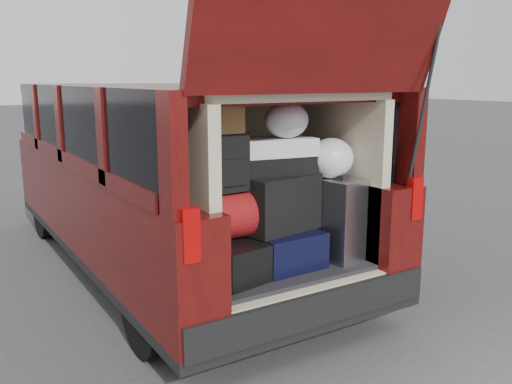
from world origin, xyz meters
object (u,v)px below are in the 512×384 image
black_hardshell (229,256)px  backpack (226,162)px  twotone_duffel (274,156)px  silver_roller (335,219)px  navy_hardshell (277,246)px  black_soft_case (278,203)px  red_duffel (227,215)px

black_hardshell → backpack: bearing=-163.2°
twotone_duffel → silver_roller: bearing=-15.2°
navy_hardshell → black_soft_case: 0.32m
backpack → black_soft_case: bearing=-1.4°
black_hardshell → black_soft_case: black_soft_case is taller
red_duffel → backpack: bearing=-121.1°
red_duffel → backpack: (-0.01, -0.02, 0.35)m
silver_roller → twotone_duffel: 0.65m
twotone_duffel → navy_hardshell: bearing=-87.2°
navy_hardshell → backpack: size_ratio=1.53×
red_duffel → silver_roller: bearing=-8.5°
silver_roller → twotone_duffel: size_ratio=1.07×
black_hardshell → navy_hardshell: bearing=-9.0°
black_hardshell → backpack: size_ratio=1.62×
black_hardshell → red_duffel: (-0.01, 0.01, 0.29)m
red_duffel → twotone_duffel: (0.41, 0.05, 0.35)m
navy_hardshell → black_hardshell: bearing=179.1°
black_hardshell → navy_hardshell: (0.39, 0.01, 0.00)m
backpack → twotone_duffel: size_ratio=0.69×
navy_hardshell → silver_roller: bearing=-19.3°
backpack → black_hardshell: bearing=26.0°
black_soft_case → twotone_duffel: 0.33m
silver_roller → red_duffel: bearing=161.4°
navy_hardshell → backpack: bearing=-179.7°
black_hardshell → black_soft_case: size_ratio=1.14×
silver_roller → black_soft_case: 0.46m
navy_hardshell → silver_roller: size_ratio=0.98×
navy_hardshell → silver_roller: (0.41, -0.13, 0.17)m
navy_hardshell → backpack: backpack is taller
navy_hardshell → twotone_duffel: size_ratio=1.05×
silver_roller → red_duffel: size_ratio=1.18×
silver_roller → twotone_duffel: bearing=146.6°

